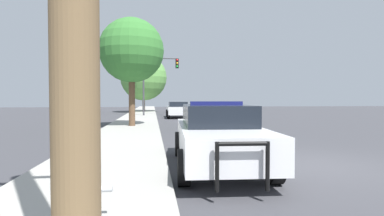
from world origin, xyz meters
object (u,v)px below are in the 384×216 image
(fire_hydrant, at_px, (93,187))
(tree_sidewalk_far, at_px, (144,77))
(car_background_midblock, at_px, (178,109))
(tree_sidewalk_near, at_px, (132,51))
(police_car, at_px, (217,134))
(traffic_light, at_px, (157,74))

(fire_hydrant, bearing_deg, tree_sidewalk_far, 90.52)
(fire_hydrant, height_order, car_background_midblock, car_background_midblock)
(car_background_midblock, bearing_deg, tree_sidewalk_near, -109.65)
(police_car, relative_size, fire_hydrant, 6.55)
(car_background_midblock, relative_size, tree_sidewalk_near, 0.73)
(traffic_light, height_order, car_background_midblock, traffic_light)
(fire_hydrant, relative_size, traffic_light, 0.14)
(tree_sidewalk_far, bearing_deg, car_background_midblock, -73.00)
(police_car, distance_m, car_background_midblock, 19.12)
(traffic_light, relative_size, car_background_midblock, 1.22)
(traffic_light, distance_m, car_background_midblock, 4.08)
(traffic_light, height_order, tree_sidewalk_near, tree_sidewalk_near)
(car_background_midblock, xyz_separation_m, tree_sidewalk_near, (-3.36, -8.92, 3.65))
(fire_hydrant, distance_m, tree_sidewalk_near, 13.98)
(fire_hydrant, xyz_separation_m, tree_sidewalk_far, (-0.30, 33.01, 3.73))
(police_car, xyz_separation_m, car_background_midblock, (0.63, 19.11, -0.05))
(fire_hydrant, bearing_deg, police_car, 54.19)
(fire_hydrant, relative_size, tree_sidewalk_far, 0.11)
(car_background_midblock, bearing_deg, tree_sidewalk_far, 108.02)
(police_car, height_order, car_background_midblock, police_car)
(police_car, height_order, tree_sidewalk_far, tree_sidewalk_far)
(traffic_light, bearing_deg, tree_sidewalk_far, 99.70)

